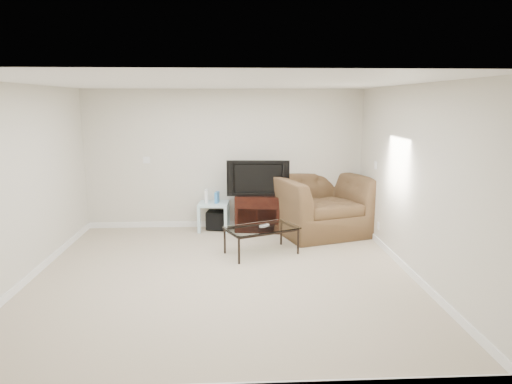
{
  "coord_description": "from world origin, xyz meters",
  "views": [
    {
      "loc": [
        0.15,
        -5.72,
        2.27
      ],
      "look_at": [
        0.5,
        1.2,
        0.9
      ],
      "focal_mm": 32.0,
      "sensor_mm": 36.0,
      "label": 1
    }
  ],
  "objects_px": {
    "television": "(258,177)",
    "side_table": "(214,216)",
    "recliner": "(321,195)",
    "coffee_table": "(261,241)",
    "subwoofer": "(216,220)",
    "tv_stand": "(258,212)"
  },
  "relations": [
    {
      "from": "side_table",
      "to": "recliner",
      "type": "bearing_deg",
      "value": -8.9
    },
    {
      "from": "subwoofer",
      "to": "coffee_table",
      "type": "relative_size",
      "value": 0.3
    },
    {
      "from": "television",
      "to": "subwoofer",
      "type": "height_order",
      "value": "television"
    },
    {
      "from": "recliner",
      "to": "coffee_table",
      "type": "relative_size",
      "value": 1.46
    },
    {
      "from": "tv_stand",
      "to": "side_table",
      "type": "xyz_separation_m",
      "value": [
        -0.8,
        0.06,
        -0.08
      ]
    },
    {
      "from": "side_table",
      "to": "television",
      "type": "bearing_deg",
      "value": -6.4
    },
    {
      "from": "television",
      "to": "subwoofer",
      "type": "distance_m",
      "value": 1.1
    },
    {
      "from": "television",
      "to": "side_table",
      "type": "distance_m",
      "value": 1.07
    },
    {
      "from": "tv_stand",
      "to": "recliner",
      "type": "xyz_separation_m",
      "value": [
        1.09,
        -0.24,
        0.35
      ]
    },
    {
      "from": "tv_stand",
      "to": "recliner",
      "type": "relative_size",
      "value": 0.51
    },
    {
      "from": "recliner",
      "to": "coffee_table",
      "type": "xyz_separation_m",
      "value": [
        -1.11,
        -1.08,
        -0.47
      ]
    },
    {
      "from": "side_table",
      "to": "subwoofer",
      "type": "xyz_separation_m",
      "value": [
        0.03,
        0.02,
        -0.07
      ]
    },
    {
      "from": "subwoofer",
      "to": "coffee_table",
      "type": "bearing_deg",
      "value": -62.11
    },
    {
      "from": "tv_stand",
      "to": "television",
      "type": "bearing_deg",
      "value": -90.0
    },
    {
      "from": "side_table",
      "to": "recliner",
      "type": "distance_m",
      "value": 1.95
    },
    {
      "from": "tv_stand",
      "to": "subwoofer",
      "type": "xyz_separation_m",
      "value": [
        -0.76,
        0.07,
        -0.15
      ]
    },
    {
      "from": "television",
      "to": "recliner",
      "type": "bearing_deg",
      "value": -7.05
    },
    {
      "from": "tv_stand",
      "to": "television",
      "type": "relative_size",
      "value": 0.77
    },
    {
      "from": "coffee_table",
      "to": "recliner",
      "type": "bearing_deg",
      "value": 44.2
    },
    {
      "from": "side_table",
      "to": "subwoofer",
      "type": "height_order",
      "value": "side_table"
    },
    {
      "from": "subwoofer",
      "to": "recliner",
      "type": "xyz_separation_m",
      "value": [
        1.85,
        -0.31,
        0.5
      ]
    },
    {
      "from": "television",
      "to": "recliner",
      "type": "distance_m",
      "value": 1.15
    }
  ]
}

